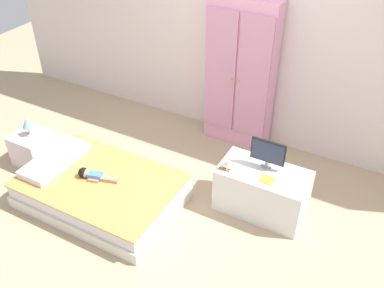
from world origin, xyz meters
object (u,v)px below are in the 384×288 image
Objects in this scene: wardrobe at (240,75)px; rocking_horse_toy at (226,165)px; tv_monitor at (268,152)px; book_yellow at (267,180)px; tv_stand at (262,191)px; nightstand at (34,148)px; doll at (91,174)px; bed at (101,191)px; table_lamp at (27,124)px.

rocking_horse_toy is (0.35, -1.10, -0.31)m from wardrobe.
book_yellow is (0.07, -0.17, -0.15)m from tv_monitor.
wardrobe reaches higher than tv_stand.
doll is at bearing -10.29° from nightstand.
doll is 1.60m from tv_stand.
table_lamp is at bearing 171.26° from bed.
nightstand is 2.33m from wardrobe.
tv_stand is (0.67, -0.96, -0.59)m from wardrobe.
rocking_horse_toy is at bearing -144.95° from tv_monitor.
table_lamp is (0.00, -0.00, 0.31)m from nightstand.
doll is 0.24× the size of wardrobe.
nightstand is 0.31m from table_lamp.
tv_monitor reaches higher than book_yellow.
tv_stand reaches higher than doll.
rocking_horse_toy is 1.00× the size of book_yellow.
wardrobe is (1.72, 1.43, 0.65)m from nightstand.
tv_stand reaches higher than nightstand.
rocking_horse_toy is at bearing 24.55° from bed.
rocking_horse_toy is at bearing -173.85° from book_yellow.
tv_monitor is (0.66, -0.88, -0.20)m from wardrobe.
doll is 1.62m from book_yellow.
tv_stand is (1.46, 0.64, -0.08)m from doll.
nightstand is at bearing -167.17° from tv_monitor.
bed is at bearing -8.74° from nightstand.
bed is 1.03m from nightstand.
bed is 1.87m from wardrobe.
tv_stand is (2.39, 0.47, -0.26)m from table_lamp.
table_lamp is (-0.93, 0.17, 0.18)m from doll.
doll is at bearing -171.16° from bed.
bed is 1.52m from tv_stand.
table_lamp is at bearing -171.43° from book_yellow.
wardrobe is 1.19m from rocking_horse_toy.
rocking_horse_toy reaches higher than book_yellow.
nightstand is 3.07× the size of book_yellow.
book_yellow reaches higher than nightstand.
rocking_horse_toy is at bearing 23.49° from doll.
tv_stand is 2.56× the size of tv_monitor.
bed is at bearing -159.93° from book_yellow.
book_yellow is at bearing 19.49° from doll.
tv_monitor reaches higher than bed.
tv_monitor is at bearing 26.13° from doll.
tv_monitor is 2.64× the size of rocking_horse_toy.
nightstand is at bearing 169.71° from doll.
tv_stand reaches higher than bed.
rocking_horse_toy is (1.15, 0.50, 0.20)m from doll.
table_lamp is at bearing -90.00° from nightstand.
doll reaches higher than bed.
table_lamp is at bearing -170.99° from rocking_horse_toy.
book_yellow reaches higher than doll.
nightstand is 2.50m from book_yellow.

